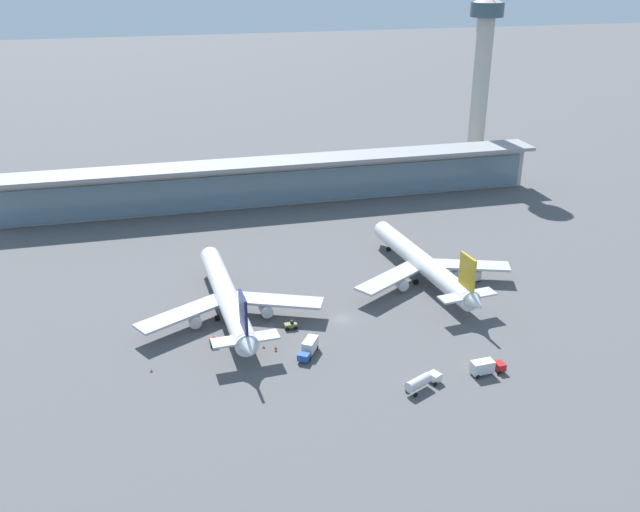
{
  "coord_description": "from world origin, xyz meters",
  "views": [
    {
      "loc": [
        -39.66,
        -137.12,
        78.99
      ],
      "look_at": [
        0.0,
        21.21,
        6.98
      ],
      "focal_mm": 39.17,
      "sensor_mm": 36.0,
      "label": 1
    }
  ],
  "objects_px": {
    "airliner_left_stand": "(227,297)",
    "service_truck_at_far_stand_red": "(214,341)",
    "airliner_centre_stand": "(424,263)",
    "service_truck_on_taxiway_white": "(422,381)",
    "control_tower": "(482,71)",
    "safety_cone_delta": "(276,350)",
    "safety_cone_alpha": "(264,347)",
    "safety_cone_charlie": "(276,347)",
    "service_truck_near_nose_olive": "(291,325)",
    "safety_cone_bravo": "(151,370)",
    "service_truck_under_wing_yellow": "(470,273)",
    "service_truck_mid_apron_blue": "(309,347)",
    "service_truck_by_tail_red": "(486,367)"
  },
  "relations": [
    {
      "from": "airliner_centre_stand",
      "to": "service_truck_at_far_stand_red",
      "type": "bearing_deg",
      "value": -161.02
    },
    {
      "from": "airliner_centre_stand",
      "to": "safety_cone_charlie",
      "type": "distance_m",
      "value": 49.92
    },
    {
      "from": "service_truck_at_far_stand_red",
      "to": "service_truck_mid_apron_blue",
      "type": "bearing_deg",
      "value": -24.48
    },
    {
      "from": "service_truck_near_nose_olive",
      "to": "service_truck_mid_apron_blue",
      "type": "bearing_deg",
      "value": -82.47
    },
    {
      "from": "service_truck_near_nose_olive",
      "to": "service_truck_at_far_stand_red",
      "type": "distance_m",
      "value": 17.89
    },
    {
      "from": "service_truck_at_far_stand_red",
      "to": "safety_cone_alpha",
      "type": "bearing_deg",
      "value": -21.04
    },
    {
      "from": "airliner_centre_stand",
      "to": "airliner_left_stand",
      "type": "bearing_deg",
      "value": -172.42
    },
    {
      "from": "service_truck_near_nose_olive",
      "to": "service_truck_under_wing_yellow",
      "type": "height_order",
      "value": "service_truck_under_wing_yellow"
    },
    {
      "from": "airliner_left_stand",
      "to": "safety_cone_bravo",
      "type": "distance_m",
      "value": 27.4
    },
    {
      "from": "safety_cone_bravo",
      "to": "safety_cone_charlie",
      "type": "height_order",
      "value": "same"
    },
    {
      "from": "control_tower",
      "to": "airliner_centre_stand",
      "type": "bearing_deg",
      "value": -122.43
    },
    {
      "from": "airliner_left_stand",
      "to": "service_truck_near_nose_olive",
      "type": "distance_m",
      "value": 16.68
    },
    {
      "from": "safety_cone_bravo",
      "to": "service_truck_by_tail_red",
      "type": "bearing_deg",
      "value": -14.69
    },
    {
      "from": "service_truck_on_taxiway_white",
      "to": "control_tower",
      "type": "xyz_separation_m",
      "value": [
        74.64,
        134.26,
        36.01
      ]
    },
    {
      "from": "airliner_left_stand",
      "to": "service_truck_by_tail_red",
      "type": "bearing_deg",
      "value": -38.09
    },
    {
      "from": "service_truck_by_tail_red",
      "to": "control_tower",
      "type": "xyz_separation_m",
      "value": [
        60.2,
        132.48,
        36.02
      ]
    },
    {
      "from": "service_truck_under_wing_yellow",
      "to": "control_tower",
      "type": "bearing_deg",
      "value": 64.13
    },
    {
      "from": "service_truck_under_wing_yellow",
      "to": "safety_cone_delta",
      "type": "relative_size",
      "value": 10.92
    },
    {
      "from": "service_truck_near_nose_olive",
      "to": "safety_cone_charlie",
      "type": "height_order",
      "value": "service_truck_near_nose_olive"
    },
    {
      "from": "safety_cone_delta",
      "to": "airliner_left_stand",
      "type": "bearing_deg",
      "value": 113.23
    },
    {
      "from": "service_truck_mid_apron_blue",
      "to": "service_truck_on_taxiway_white",
      "type": "height_order",
      "value": "service_truck_mid_apron_blue"
    },
    {
      "from": "service_truck_mid_apron_blue",
      "to": "service_truck_by_tail_red",
      "type": "height_order",
      "value": "same"
    },
    {
      "from": "service_truck_on_taxiway_white",
      "to": "safety_cone_alpha",
      "type": "height_order",
      "value": "service_truck_on_taxiway_white"
    },
    {
      "from": "safety_cone_bravo",
      "to": "service_truck_at_far_stand_red",
      "type": "bearing_deg",
      "value": 29.11
    },
    {
      "from": "service_truck_under_wing_yellow",
      "to": "safety_cone_charlie",
      "type": "bearing_deg",
      "value": -158.28
    },
    {
      "from": "airliner_left_stand",
      "to": "safety_cone_alpha",
      "type": "distance_m",
      "value": 17.93
    },
    {
      "from": "airliner_centre_stand",
      "to": "service_truck_near_nose_olive",
      "type": "bearing_deg",
      "value": -156.79
    },
    {
      "from": "service_truck_under_wing_yellow",
      "to": "service_truck_mid_apron_blue",
      "type": "distance_m",
      "value": 55.74
    },
    {
      "from": "service_truck_on_taxiway_white",
      "to": "safety_cone_delta",
      "type": "bearing_deg",
      "value": 140.72
    },
    {
      "from": "airliner_centre_stand",
      "to": "service_truck_at_far_stand_red",
      "type": "height_order",
      "value": "airliner_centre_stand"
    },
    {
      "from": "airliner_centre_stand",
      "to": "control_tower",
      "type": "relative_size",
      "value": 0.83
    },
    {
      "from": "airliner_centre_stand",
      "to": "control_tower",
      "type": "xyz_separation_m",
      "value": [
        56.17,
        88.41,
        32.94
      ]
    },
    {
      "from": "service_truck_near_nose_olive",
      "to": "service_truck_at_far_stand_red",
      "type": "bearing_deg",
      "value": -170.96
    },
    {
      "from": "airliner_left_stand",
      "to": "service_truck_on_taxiway_white",
      "type": "distance_m",
      "value": 51.21
    },
    {
      "from": "service_truck_mid_apron_blue",
      "to": "service_truck_at_far_stand_red",
      "type": "bearing_deg",
      "value": 155.52
    },
    {
      "from": "service_truck_under_wing_yellow",
      "to": "safety_cone_charlie",
      "type": "distance_m",
      "value": 60.01
    },
    {
      "from": "service_truck_near_nose_olive",
      "to": "service_truck_on_taxiway_white",
      "type": "bearing_deg",
      "value": -55.69
    },
    {
      "from": "safety_cone_alpha",
      "to": "safety_cone_charlie",
      "type": "relative_size",
      "value": 1.0
    },
    {
      "from": "service_truck_mid_apron_blue",
      "to": "control_tower",
      "type": "distance_m",
      "value": 153.42
    },
    {
      "from": "service_truck_at_far_stand_red",
      "to": "service_truck_by_tail_red",
      "type": "bearing_deg",
      "value": -25.4
    },
    {
      "from": "safety_cone_bravo",
      "to": "safety_cone_charlie",
      "type": "xyz_separation_m",
      "value": [
        26.29,
        2.64,
        0.0
      ]
    },
    {
      "from": "airliner_left_stand",
      "to": "service_truck_at_far_stand_red",
      "type": "height_order",
      "value": "airliner_left_stand"
    },
    {
      "from": "service_truck_near_nose_olive",
      "to": "service_truck_on_taxiway_white",
      "type": "height_order",
      "value": "service_truck_on_taxiway_white"
    },
    {
      "from": "safety_cone_alpha",
      "to": "safety_cone_bravo",
      "type": "relative_size",
      "value": 1.0
    },
    {
      "from": "service_truck_by_tail_red",
      "to": "safety_cone_delta",
      "type": "bearing_deg",
      "value": 154.62
    },
    {
      "from": "service_truck_by_tail_red",
      "to": "service_truck_at_far_stand_red",
      "type": "distance_m",
      "value": 57.71
    },
    {
      "from": "service_truck_near_nose_olive",
      "to": "airliner_left_stand",
      "type": "bearing_deg",
      "value": 143.45
    },
    {
      "from": "service_truck_near_nose_olive",
      "to": "safety_cone_alpha",
      "type": "height_order",
      "value": "service_truck_near_nose_olive"
    },
    {
      "from": "service_truck_by_tail_red",
      "to": "safety_cone_charlie",
      "type": "relative_size",
      "value": 10.62
    },
    {
      "from": "service_truck_near_nose_olive",
      "to": "service_truck_mid_apron_blue",
      "type": "distance_m",
      "value": 11.67
    }
  ]
}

